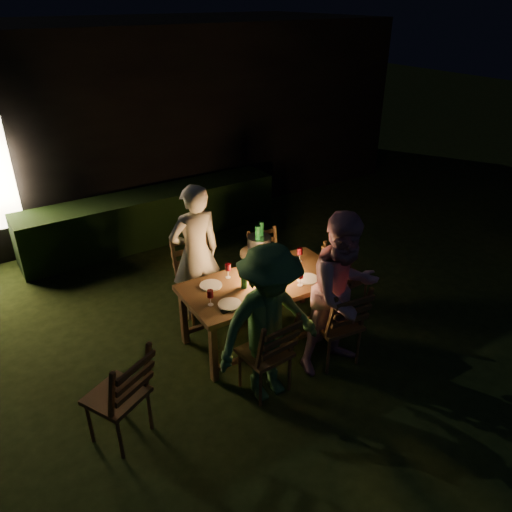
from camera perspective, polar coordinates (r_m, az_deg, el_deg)
garden_envelope at (r=10.30m, az=-15.03°, el=15.54°), size 40.00×40.00×3.20m
dining_table at (r=5.63m, az=0.87°, el=-3.57°), size 1.86×0.97×0.76m
chair_near_left at (r=5.13m, az=1.14°, el=-12.42°), size 0.48×0.51×1.01m
chair_near_right at (r=5.55m, az=9.10°, el=-9.10°), size 0.53×0.56×1.05m
chair_far_left at (r=6.23m, az=-6.47°, el=-4.32°), size 0.49×0.53×1.07m
chair_far_right at (r=6.65m, az=1.39°, el=-2.31°), size 0.47×0.49×0.92m
chair_end at (r=6.48m, az=10.15°, el=-3.55°), size 0.49×0.46×0.97m
chair_spare at (r=4.83m, az=-15.22°, el=-16.62°), size 0.65×0.66×1.05m
person_house_side at (r=5.99m, az=-6.93°, el=0.30°), size 0.65×0.44×1.74m
person_opp_right at (r=5.20m, az=9.93°, el=-4.26°), size 0.89×0.71×1.79m
person_opp_left at (r=4.77m, az=1.49°, el=-7.88°), size 1.10×0.66×1.67m
lantern at (r=5.57m, az=1.05°, el=-1.16°), size 0.16×0.16×0.35m
plate_far_left at (r=5.53m, az=-5.19°, el=-3.34°), size 0.25×0.25×0.01m
plate_near_left at (r=5.20m, az=-3.02°, el=-5.51°), size 0.25×0.25×0.01m
plate_far_right at (r=5.96m, az=3.43°, el=-0.78°), size 0.25×0.25×0.01m
plate_near_right at (r=5.66m, az=5.93°, el=-2.61°), size 0.25×0.25×0.01m
wineglass_a at (r=5.63m, az=-3.22°, el=-1.70°), size 0.06×0.06×0.18m
wineglass_b at (r=5.16m, az=-5.24°, el=-4.76°), size 0.06×0.06×0.18m
wineglass_c at (r=5.50m, az=5.08°, el=-2.57°), size 0.06×0.06×0.18m
wineglass_d at (r=5.99m, az=5.01°, el=0.15°), size 0.06×0.06×0.18m
wineglass_e at (r=5.28m, az=1.68°, el=-3.81°), size 0.06×0.06×0.18m
bottle_table at (r=5.41m, az=-1.37°, el=-2.34°), size 0.07×0.07×0.28m
napkin_left at (r=5.29m, az=1.32°, el=-4.81°), size 0.18×0.14×0.01m
napkin_right at (r=5.66m, az=7.23°, el=-2.70°), size 0.18×0.14×0.01m
phone at (r=5.11m, az=-3.28°, el=-6.19°), size 0.14×0.07×0.01m
side_table at (r=6.43m, az=0.37°, el=-0.21°), size 0.50×0.50×0.68m
ice_bucket at (r=6.34m, az=0.38°, el=1.30°), size 0.30×0.30×0.22m
bottle_bucket_a at (r=6.26m, az=0.20°, el=1.46°), size 0.07×0.07×0.32m
bottle_bucket_b at (r=6.37m, az=0.56°, el=1.95°), size 0.07×0.07×0.32m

